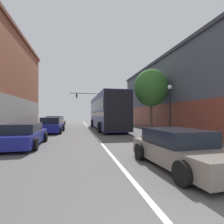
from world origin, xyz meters
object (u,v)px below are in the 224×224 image
Objects in this scene: parked_car_left_mid at (52,125)px; traffic_signal_gantry at (100,100)px; bus at (106,111)px; hatchback_foreground at (180,149)px; parked_car_left_far at (54,123)px; parked_car_left_distant at (23,135)px; parked_car_left_near at (58,121)px; street_tree_near at (151,88)px; street_lamp at (170,103)px.

parked_car_left_mid is 0.52× the size of traffic_signal_gantry.
hatchback_foreground is (-0.05, -15.08, -1.54)m from bus.
hatchback_foreground is at bearing -164.27° from parked_car_left_far.
parked_car_left_far is at bearing -1.01° from parked_car_left_distant.
parked_car_left_mid is 0.96× the size of parked_car_left_distant.
parked_car_left_far is 12.34m from parked_car_left_distant.
parked_car_left_distant is (0.19, -18.60, -0.06)m from parked_car_left_near.
street_tree_near is at bearing -94.83° from parked_car_left_mid.
parked_car_left_near reaches higher than hatchback_foreground.
parked_car_left_near is 0.95× the size of parked_car_left_mid.
street_tree_near reaches higher than parked_car_left_mid.
traffic_signal_gantry reaches higher than parked_car_left_far.
street_tree_near is at bearing -138.35° from parked_car_left_near.
street_lamp reaches higher than parked_car_left_near.
parked_car_left_far is at bearing -122.65° from traffic_signal_gantry.
bus is at bearing -140.56° from parked_car_left_near.
parked_car_left_far reaches higher than hatchback_foreground.
traffic_signal_gantry is at bearing -5.65° from hatchback_foreground.
bus is 3.07× the size of street_lamp.
hatchback_foreground is 24.43m from parked_car_left_near.
street_tree_near is (9.43, -0.99, 3.63)m from parked_car_left_mid.
parked_car_left_near is at bearing 11.53° from hatchback_foreground.
bus reaches higher than hatchback_foreground.
street_lamp is (10.46, 3.26, 2.06)m from parked_car_left_distant.
street_lamp reaches higher than parked_car_left_mid.
parked_car_left_far is 0.74× the size of street_tree_near.
hatchback_foreground is at bearing -130.16° from parked_car_left_distant.
traffic_signal_gantry is 1.37× the size of street_tree_near.
parked_car_left_distant is at bearing 47.20° from hatchback_foreground.
street_lamp is (10.39, -9.07, 1.94)m from parked_car_left_far.
traffic_signal_gantry is (1.15, 28.54, 3.84)m from hatchback_foreground.
street_lamp is (4.37, 8.27, 2.07)m from hatchback_foreground.
parked_car_left_distant is 12.19m from street_tree_near.
traffic_signal_gantry reaches higher than parked_car_left_mid.
street_lamp is 0.67× the size of street_tree_near.
street_tree_near is at bearing -81.18° from traffic_signal_gantry.
traffic_signal_gantry is 2.03× the size of street_lamp.
bus is 6.58m from parked_car_left_mid.
street_tree_near reaches higher than parked_car_left_distant.
street_tree_near reaches higher than parked_car_left_near.
parked_car_left_mid reaches higher than hatchback_foreground.
bus is at bearing 132.92° from street_tree_near.
street_tree_near reaches higher than parked_car_left_far.
street_tree_near is (9.90, -6.38, 3.60)m from parked_car_left_far.
parked_car_left_distant is at bearing 148.35° from bus.
traffic_signal_gantry is 20.60m from street_lamp.
hatchback_foreground is 0.98× the size of parked_car_left_near.
parked_car_left_mid is at bearing 159.61° from street_lamp.
parked_car_left_near is at bearing 128.74° from street_tree_near.
hatchback_foreground is 0.93× the size of parked_car_left_mid.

